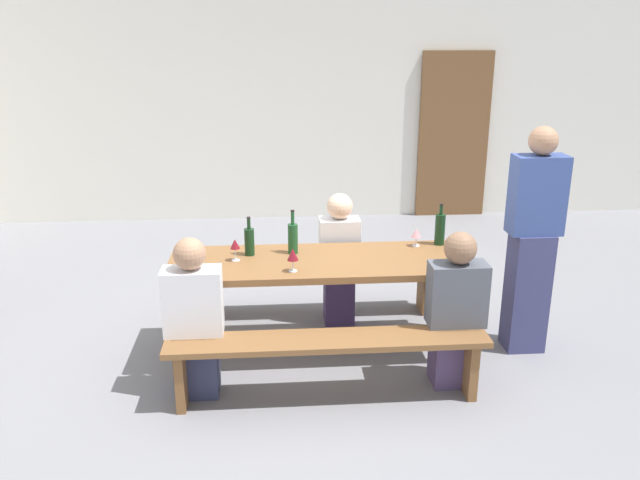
% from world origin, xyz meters
% --- Properties ---
extents(ground_plane, '(24.00, 24.00, 0.00)m').
position_xyz_m(ground_plane, '(0.00, 0.00, 0.00)').
color(ground_plane, slate).
extents(back_wall, '(14.00, 0.20, 3.20)m').
position_xyz_m(back_wall, '(0.00, 3.79, 1.60)').
color(back_wall, silver).
rests_on(back_wall, ground).
extents(wooden_door, '(0.90, 0.06, 2.10)m').
position_xyz_m(wooden_door, '(2.00, 3.65, 1.05)').
color(wooden_door, brown).
rests_on(wooden_door, ground).
extents(tasting_table, '(2.21, 0.74, 0.75)m').
position_xyz_m(tasting_table, '(0.00, 0.00, 0.67)').
color(tasting_table, brown).
rests_on(tasting_table, ground).
extents(bench_near, '(2.11, 0.30, 0.45)m').
position_xyz_m(bench_near, '(0.00, -0.67, 0.36)').
color(bench_near, brown).
rests_on(bench_near, ground).
extents(bench_far, '(2.11, 0.30, 0.45)m').
position_xyz_m(bench_far, '(0.00, 0.67, 0.36)').
color(bench_far, brown).
rests_on(bench_far, ground).
extents(wine_bottle_0, '(0.07, 0.07, 0.30)m').
position_xyz_m(wine_bottle_0, '(-0.52, 0.14, 0.86)').
color(wine_bottle_0, '#143319').
rests_on(wine_bottle_0, tasting_table).
extents(wine_bottle_1, '(0.07, 0.07, 0.34)m').
position_xyz_m(wine_bottle_1, '(-0.19, 0.16, 0.87)').
color(wine_bottle_1, '#194723').
rests_on(wine_bottle_1, tasting_table).
extents(wine_bottle_2, '(0.08, 0.08, 0.33)m').
position_xyz_m(wine_bottle_2, '(0.96, 0.27, 0.88)').
color(wine_bottle_2, '#143319').
rests_on(wine_bottle_2, tasting_table).
extents(wine_glass_0, '(0.07, 0.07, 0.17)m').
position_xyz_m(wine_glass_0, '(-0.62, 0.02, 0.87)').
color(wine_glass_0, silver).
rests_on(wine_glass_0, tasting_table).
extents(wine_glass_1, '(0.07, 0.07, 0.18)m').
position_xyz_m(wine_glass_1, '(0.93, -0.19, 0.88)').
color(wine_glass_1, silver).
rests_on(wine_glass_1, tasting_table).
extents(wine_glass_2, '(0.06, 0.06, 0.19)m').
position_xyz_m(wine_glass_2, '(-0.94, -0.16, 0.88)').
color(wine_glass_2, silver).
rests_on(wine_glass_2, tasting_table).
extents(wine_glass_3, '(0.08, 0.08, 0.14)m').
position_xyz_m(wine_glass_3, '(0.77, 0.24, 0.85)').
color(wine_glass_3, silver).
rests_on(wine_glass_3, tasting_table).
extents(wine_glass_4, '(0.08, 0.08, 0.17)m').
position_xyz_m(wine_glass_4, '(-0.21, -0.23, 0.87)').
color(wine_glass_4, silver).
rests_on(wine_glass_4, tasting_table).
extents(seated_guest_near_0, '(0.38, 0.24, 1.11)m').
position_xyz_m(seated_guest_near_0, '(-0.87, -0.52, 0.53)').
color(seated_guest_near_0, '#303452').
rests_on(seated_guest_near_0, ground).
extents(seated_guest_near_1, '(0.39, 0.24, 1.10)m').
position_xyz_m(seated_guest_near_1, '(0.88, -0.52, 0.53)').
color(seated_guest_near_1, '#4E3E65').
rests_on(seated_guest_near_1, ground).
extents(seated_guest_far_0, '(0.33, 0.24, 1.11)m').
position_xyz_m(seated_guest_far_0, '(0.20, 0.52, 0.54)').
color(seated_guest_far_0, '#453461').
rests_on(seated_guest_far_0, ground).
extents(standing_host, '(0.38, 0.24, 1.72)m').
position_xyz_m(standing_host, '(1.57, -0.06, 0.84)').
color(standing_host, '#393B67').
rests_on(standing_host, ground).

